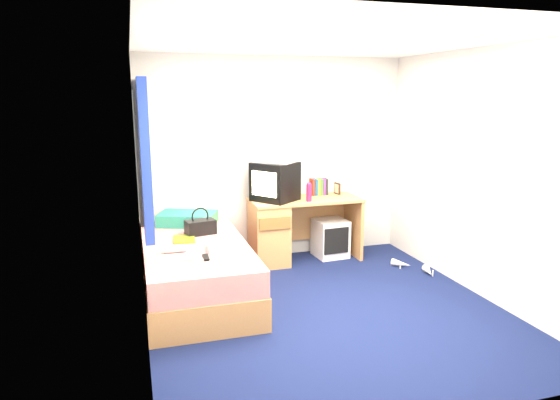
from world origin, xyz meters
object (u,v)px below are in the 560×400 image
object	(u,v)px
handbag	(200,226)
desk	(283,228)
crt_tv	(275,181)
water_bottle	(175,249)
towel	(224,244)
remote_control	(206,257)
aerosol_can	(298,191)
pillow	(188,219)
storage_cube	(330,238)
bed	(196,269)
pink_water_bottle	(309,193)
picture_frame	(337,188)
white_heels	(415,267)
colour_swatch_fan	(198,260)
vcr	(275,159)
magazine	(184,239)

from	to	relation	value
handbag	desk	bearing A→B (deg)	11.65
crt_tv	water_bottle	world-z (taller)	crt_tv
towel	remote_control	size ratio (longest dim) A/B	1.81
aerosol_can	remote_control	size ratio (longest dim) A/B	1.25
pillow	storage_cube	bearing A→B (deg)	0.80
pillow	water_bottle	distance (m)	1.01
bed	crt_tv	xyz separation A→B (m)	(1.03, 0.74, 0.70)
pink_water_bottle	aerosol_can	distance (m)	0.17
desk	picture_frame	world-z (taller)	picture_frame
pillow	white_heels	bearing A→B (deg)	-16.90
bed	aerosol_can	bearing A→B (deg)	28.99
pillow	white_heels	distance (m)	2.61
storage_cube	pink_water_bottle	distance (m)	0.73
crt_tv	towel	distance (m)	1.35
pink_water_bottle	white_heels	bearing A→B (deg)	-28.98
pillow	towel	bearing A→B (deg)	-77.65
pink_water_bottle	aerosol_can	world-z (taller)	aerosol_can
colour_swatch_fan	towel	bearing A→B (deg)	41.87
bed	pink_water_bottle	xyz separation A→B (m)	(1.39, 0.57, 0.58)
pink_water_bottle	remote_control	xyz separation A→B (m)	(-1.35, -1.08, -0.30)
handbag	remote_control	world-z (taller)	handbag
pillow	water_bottle	xyz separation A→B (m)	(-0.22, -0.98, -0.03)
storage_cube	desk	bearing A→B (deg)	176.73
storage_cube	handbag	size ratio (longest dim) A/B	1.41
vcr	remote_control	xyz separation A→B (m)	(-1.00, -1.25, -0.69)
crt_tv	white_heels	world-z (taller)	crt_tv
water_bottle	vcr	bearing A→B (deg)	38.70
storage_cube	pillow	bearing A→B (deg)	176.41
pillow	desk	bearing A→B (deg)	0.63
pink_water_bottle	vcr	bearing A→B (deg)	154.93
handbag	white_heels	distance (m)	2.45
aerosol_can	white_heels	distance (m)	1.59
desk	magazine	bearing A→B (deg)	-153.25
vcr	handbag	size ratio (longest dim) A/B	1.33
aerosol_can	towel	world-z (taller)	aerosol_can
vcr	handbag	xyz separation A→B (m)	(-0.93, -0.45, -0.61)
pillow	aerosol_can	size ratio (longest dim) A/B	3.07
bed	desk	bearing A→B (deg)	33.36
aerosol_can	handbag	size ratio (longest dim) A/B	0.61
pillow	crt_tv	bearing A→B (deg)	0.74
bed	remote_control	bearing A→B (deg)	-86.28
picture_frame	water_bottle	bearing A→B (deg)	-160.44
picture_frame	water_bottle	world-z (taller)	picture_frame
vcr	aerosol_can	bearing A→B (deg)	40.70
crt_tv	bed	bearing A→B (deg)	-92.38
white_heels	handbag	bearing A→B (deg)	172.53
towel	white_heels	distance (m)	2.30
magazine	water_bottle	world-z (taller)	water_bottle
towel	colour_swatch_fan	distance (m)	0.37
vcr	water_bottle	xyz separation A→B (m)	(-1.24, -1.00, -0.66)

